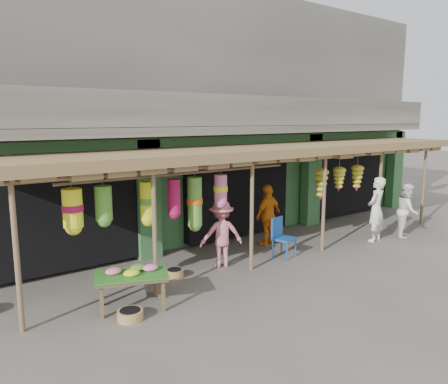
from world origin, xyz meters
TOP-DOWN VIEW (x-y plane):
  - ground at (0.00, 0.00)m, footprint 80.00×80.00m
  - building at (-0.00, 4.87)m, footprint 16.40×6.80m
  - awning at (-0.18, 0.80)m, footprint 14.00×2.70m
  - flower_table at (-4.63, -0.47)m, footprint 1.51×1.20m
  - blue_chair at (-0.23, 0.11)m, footprint 0.58×0.59m
  - basket_mid at (-4.88, -0.89)m, footprint 0.58×0.58m
  - basket_right at (-3.20, 0.44)m, footprint 0.41×0.41m
  - person_front at (2.93, -0.49)m, footprint 0.76×0.58m
  - person_right at (4.06, -0.80)m, footprint 0.99×0.93m
  - person_vendor at (0.22, 1.10)m, footprint 1.06×0.59m
  - person_shopper at (-1.91, 0.41)m, footprint 1.18×0.93m

SIDE VIEW (x-z plane):
  - ground at x=0.00m, z-range 0.00..0.00m
  - basket_mid at x=-4.88m, z-range 0.00..0.18m
  - basket_right at x=-3.20m, z-range 0.00..0.18m
  - blue_chair at x=-0.23m, z-range 0.06..1.07m
  - flower_table at x=-4.63m, z-range 0.24..1.03m
  - person_shopper at x=-1.91m, z-range 0.00..1.60m
  - person_right at x=4.06m, z-range 0.00..1.62m
  - person_vendor at x=0.22m, z-range 0.00..1.70m
  - person_front at x=2.93m, z-range 0.00..1.86m
  - awning at x=-0.18m, z-range 1.18..3.97m
  - building at x=0.00m, z-range -0.13..6.87m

